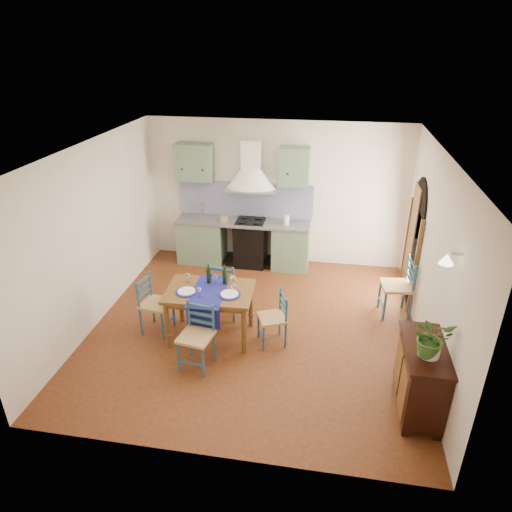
# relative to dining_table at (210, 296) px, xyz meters

# --- Properties ---
(floor) EXTENTS (5.00, 5.00, 0.00)m
(floor) POSITION_rel_dining_table_xyz_m (0.60, 0.34, -0.72)
(floor) COLOR #49230F
(floor) RESTS_ON ground
(back_wall) EXTENTS (5.00, 0.96, 2.80)m
(back_wall) POSITION_rel_dining_table_xyz_m (0.13, 2.63, 0.33)
(back_wall) COLOR silver
(back_wall) RESTS_ON ground
(right_wall) EXTENTS (0.26, 5.00, 2.80)m
(right_wall) POSITION_rel_dining_table_xyz_m (3.10, 0.62, 0.62)
(right_wall) COLOR silver
(right_wall) RESTS_ON ground
(left_wall) EXTENTS (0.04, 5.00, 2.80)m
(left_wall) POSITION_rel_dining_table_xyz_m (-1.90, 0.34, 0.68)
(left_wall) COLOR silver
(left_wall) RESTS_ON ground
(ceiling) EXTENTS (5.00, 5.00, 0.01)m
(ceiling) POSITION_rel_dining_table_xyz_m (0.60, 0.34, 2.09)
(ceiling) COLOR white
(ceiling) RESTS_ON back_wall
(dining_table) EXTENTS (1.31, 0.99, 1.13)m
(dining_table) POSITION_rel_dining_table_xyz_m (0.00, 0.00, 0.00)
(dining_table) COLOR brown
(dining_table) RESTS_ON ground
(chair_near) EXTENTS (0.50, 0.50, 0.92)m
(chair_near) POSITION_rel_dining_table_xyz_m (-0.02, -0.68, -0.24)
(chair_near) COLOR navy
(chair_near) RESTS_ON ground
(chair_far) EXTENTS (0.52, 0.52, 0.98)m
(chair_far) POSITION_rel_dining_table_xyz_m (0.09, 0.63, -0.21)
(chair_far) COLOR navy
(chair_far) RESTS_ON ground
(chair_left) EXTENTS (0.48, 0.48, 0.92)m
(chair_left) POSITION_rel_dining_table_xyz_m (-0.89, 0.01, -0.24)
(chair_left) COLOR navy
(chair_left) RESTS_ON ground
(chair_right) EXTENTS (0.50, 0.50, 0.83)m
(chair_right) POSITION_rel_dining_table_xyz_m (0.96, 0.01, -0.29)
(chair_right) COLOR navy
(chair_right) RESTS_ON ground
(chair_spare) EXTENTS (0.52, 0.52, 1.00)m
(chair_spare) POSITION_rel_dining_table_xyz_m (2.84, 1.11, -0.20)
(chair_spare) COLOR navy
(chair_spare) RESTS_ON ground
(sideboard) EXTENTS (0.50, 1.05, 0.94)m
(sideboard) POSITION_rel_dining_table_xyz_m (2.86, -1.05, -0.21)
(sideboard) COLOR black
(sideboard) RESTS_ON ground
(potted_plant) EXTENTS (0.52, 0.49, 0.48)m
(potted_plant) POSITION_rel_dining_table_xyz_m (2.86, -1.19, 0.46)
(potted_plant) COLOR #356025
(potted_plant) RESTS_ON sideboard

